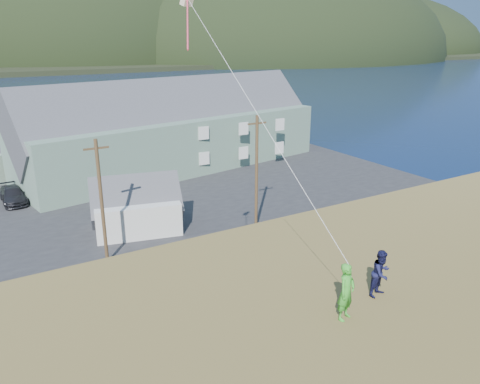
# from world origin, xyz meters

# --- Properties ---
(ground) EXTENTS (900.00, 900.00, 0.00)m
(ground) POSITION_xyz_m (0.00, 0.00, 0.00)
(ground) COLOR #0A1638
(ground) RESTS_ON ground
(grass_strip) EXTENTS (110.00, 8.00, 0.10)m
(grass_strip) POSITION_xyz_m (0.00, -2.00, 0.05)
(grass_strip) COLOR #4C3D19
(grass_strip) RESTS_ON ground
(waterfront_lot) EXTENTS (72.00, 36.00, 0.12)m
(waterfront_lot) POSITION_xyz_m (0.00, 17.00, 0.06)
(waterfront_lot) COLOR #28282B
(waterfront_lot) RESTS_ON ground
(far_hills) EXTENTS (760.00, 265.00, 143.00)m
(far_hills) POSITION_xyz_m (35.59, 279.38, 2.00)
(far_hills) COLOR black
(far_hills) RESTS_ON ground
(lodge) EXTENTS (36.83, 15.98, 12.54)m
(lodge) POSITION_xyz_m (14.63, 21.74, 4.82)
(lodge) COLOR slate
(lodge) RESTS_ON waterfront_lot
(shed_white) EXTENTS (7.73, 5.98, 5.47)m
(shed_white) POSITION_xyz_m (4.31, 5.90, 2.12)
(shed_white) COLOR silver
(shed_white) RESTS_ON waterfront_lot
(utility_poles) EXTENTS (30.04, 0.24, 9.36)m
(utility_poles) POSITION_xyz_m (-1.50, 1.50, 4.62)
(utility_poles) COLOR #47331E
(utility_poles) RESTS_ON waterfront_lot
(kite_flyer_green) EXTENTS (0.71, 0.57, 1.70)m
(kite_flyer_green) POSITION_xyz_m (2.11, -19.55, 8.05)
(kite_flyer_green) COLOR green
(kite_flyer_green) RESTS_ON hillside
(kite_flyer_navy) EXTENTS (0.82, 0.69, 1.49)m
(kite_flyer_navy) POSITION_xyz_m (3.91, -19.15, 7.95)
(kite_flyer_navy) COLOR #15163B
(kite_flyer_navy) RESTS_ON hillside
(kite_rig) EXTENTS (0.92, 4.85, 11.67)m
(kite_rig) POSITION_xyz_m (1.68, -10.79, 15.88)
(kite_rig) COLOR beige
(kite_rig) RESTS_ON ground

